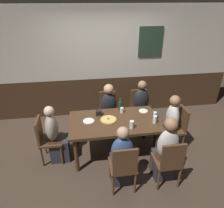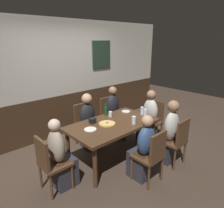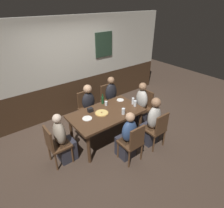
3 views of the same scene
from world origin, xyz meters
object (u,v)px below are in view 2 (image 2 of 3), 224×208
Objects in this scene: tumbler_short at (142,111)px; dining_table at (113,127)px; chair_mid_far at (84,122)px; pizza at (107,123)px; chair_right_near at (176,139)px; person_mid_near at (143,152)px; person_head_west at (60,159)px; condiment_caddy at (93,121)px; pint_glass_amber at (134,121)px; chair_head_west at (50,161)px; person_head_east at (149,121)px; chair_head_east at (153,118)px; person_right_far at (114,116)px; chair_right_far at (109,114)px; tumbler_water at (145,113)px; beer_bottle_green at (106,111)px; plate_white_small at (126,111)px; plate_white_large at (90,129)px; person_mid_far at (89,125)px; beer_glass_half at (110,114)px; chair_mid_near at (152,154)px; person_right_near at (168,136)px.

dining_table is at bearing 173.97° from tumbler_short.
pizza is (-0.10, -0.84, 0.26)m from chair_mid_far.
person_mid_near is (-0.71, 0.16, -0.04)m from chair_right_near.
chair_right_near is 0.73m from person_mid_near.
condiment_caddy is at bearing 16.95° from person_head_west.
person_mid_near is 7.87× the size of pint_glass_amber.
person_head_east is (2.29, 0.00, -0.01)m from chair_head_west.
pizza is (1.12, 0.03, 0.26)m from chair_head_west.
person_mid_near is (-1.23, -0.71, -0.04)m from chair_head_east.
chair_head_east is at bearing -54.20° from person_right_far.
dining_table is 1.84× the size of chair_right_far.
tumbler_short is (-0.50, -0.08, 0.32)m from chair_head_east.
dining_table is at bearing 129.22° from chair_right_near.
pint_glass_amber is (-0.44, -0.09, -0.00)m from tumbler_water.
chair_right_far is at bearing 50.78° from dining_table.
person_head_east reaches higher than chair_mid_far.
person_mid_near reaches higher than tumbler_water.
tumbler_short reaches higher than tumbler_water.
dining_table is 14.71× the size of condiment_caddy.
plate_white_small is at bearing -16.68° from beer_bottle_green.
person_head_east is 5.67× the size of plate_white_large.
pint_glass_amber is 0.80× the size of plate_white_small.
plate_white_small is at bearing 150.89° from person_head_east.
person_right_far reaches higher than chair_right_far.
chair_mid_far is 1.37m from person_head_west.
person_mid_near reaches higher than pint_glass_amber.
chair_mid_far is at bearing 123.22° from tumbler_water.
plate_white_large is 0.29m from condiment_caddy.
chair_right_far is at bearing 35.18° from plate_white_large.
condiment_caddy is (-0.87, -0.01, 0.04)m from plate_white_small.
plate_white_small is (0.61, 0.25, 0.09)m from dining_table.
pizza is at bearing 1.51° from chair_head_west.
person_mid_far is at bearing 81.39° from pizza.
tumbler_short is 0.35m from plate_white_small.
pizza is 0.37m from beer_glass_half.
plate_white_large is 1.86× the size of condiment_caddy.
chair_head_west is at bearing -164.73° from beer_bottle_green.
beer_glass_half is at bearing 10.52° from chair_head_west.
plate_white_small is (-0.08, 0.44, -0.06)m from tumbler_water.
tumbler_water is (-0.37, -0.18, 0.31)m from person_head_east.
person_mid_far is 1.17m from tumbler_water.
person_head_west is at bearing 140.57° from chair_mid_near.
beer_bottle_green is (-0.54, 1.09, 0.33)m from person_right_near.
condiment_caddy is at bearing 103.04° from chair_mid_near.
chair_mid_near is 1.02m from tumbler_water.
condiment_caddy is (-0.97, 0.96, 0.28)m from person_right_near.
chair_head_east is at bearing 59.56° from chair_right_near.
plate_white_small reaches higher than dining_table.
person_mid_near is 1.17m from plate_white_small.
person_head_east is 0.52m from tumbler_water.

